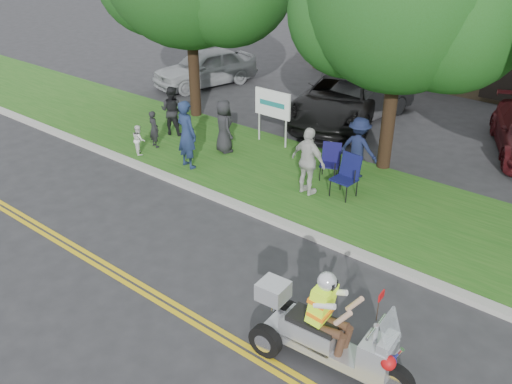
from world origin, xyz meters
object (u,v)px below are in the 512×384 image
Objects in this scene: spectator_adult_right at (308,161)px; parked_car_far_left at (205,67)px; lawn_chair_a at (347,173)px; spectator_adult_left at (187,134)px; spectator_adult_mid at (172,110)px; parked_car_left at (362,99)px; trike_scooter at (325,334)px; lawn_chair_b at (331,159)px; parked_car_mid at (341,98)px.

parked_car_far_left is at bearing -24.74° from spectator_adult_right.
spectator_adult_left is at bearing -158.55° from lawn_chair_a.
spectator_adult_mid is 5.60m from spectator_adult_right.
lawn_chair_a is at bearing -57.25° from parked_car_left.
trike_scooter is 2.85× the size of lawn_chair_b.
lawn_chair_b is (-0.85, 0.61, -0.07)m from lawn_chair_a.
spectator_adult_mid is at bearing 0.26° from spectator_adult_right.
parked_car_mid is (3.31, 4.62, -0.10)m from spectator_adult_mid.
spectator_adult_right reaches higher than lawn_chair_b.
trike_scooter is 0.63× the size of parked_car_left.
spectator_adult_mid reaches higher than parked_car_mid.
trike_scooter reaches higher than lawn_chair_b.
trike_scooter is 11.57m from parked_car_left.
parked_car_left is 0.74m from parked_car_mid.
spectator_adult_right is at bearing -141.39° from lawn_chair_a.
lawn_chair_a is 0.61× the size of spectator_adult_right.
lawn_chair_b is at bearing -63.02° from parked_car_left.
lawn_chair_a is 5.90m from parked_car_left.
spectator_adult_left is at bearing -115.96° from parked_car_mid.
parked_car_far_left is (-12.03, 9.98, 0.13)m from trike_scooter.
spectator_adult_mid is 0.35× the size of parked_car_far_left.
lawn_chair_b is 3.90m from spectator_adult_left.
parked_car_far_left is at bearing -42.14° from spectator_adult_left.
spectator_adult_left is 6.82m from parked_car_left.
trike_scooter reaches higher than parked_car_mid.
spectator_adult_mid is at bearing -26.50° from spectator_adult_left.
spectator_adult_right reaches higher than lawn_chair_a.
trike_scooter is 10.35m from spectator_adult_mid.
lawn_chair_b is 1.19m from spectator_adult_right.
parked_car_mid reaches higher than lawn_chair_b.
lawn_chair_b is 4.73m from parked_car_mid.
spectator_adult_left is at bearing -97.22° from parked_car_left.
spectator_adult_mid is at bearing 162.03° from lawn_chair_b.
spectator_adult_mid is 0.89× the size of spectator_adult_right.
lawn_chair_b is at bearing -11.67° from parked_car_far_left.
lawn_chair_a is at bearing -12.54° from parked_car_far_left.
parked_car_left is (1.69, 6.60, -0.35)m from spectator_adult_left.
trike_scooter is 1.55× the size of spectator_adult_right.
spectator_adult_mid is (-2.12, 1.44, -0.18)m from spectator_adult_left.
trike_scooter is 11.34m from parked_car_mid.
parked_car_left is at bearing -146.35° from spectator_adult_mid.
spectator_adult_left is 3.52m from spectator_adult_right.
lawn_chair_a is 6.36m from spectator_adult_mid.
spectator_adult_left reaches higher than lawn_chair_a.
spectator_adult_mid is at bearing -41.92° from parked_car_far_left.
spectator_adult_right reaches higher than parked_car_left.
parked_car_mid is at bearing 115.80° from trike_scooter.
spectator_adult_left reaches higher than spectator_adult_mid.
lawn_chair_a is 1.00m from spectator_adult_right.
parked_car_left is (-2.55, 5.32, 0.00)m from lawn_chair_a.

